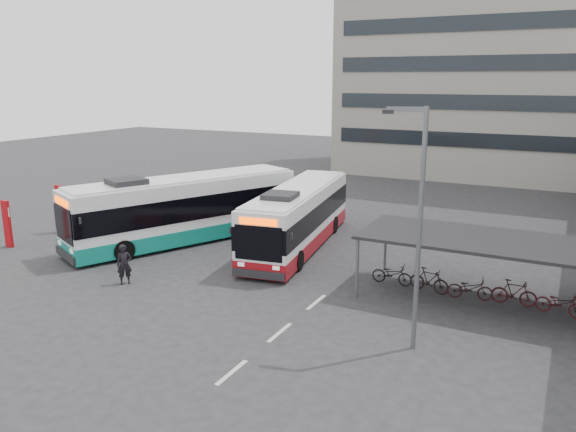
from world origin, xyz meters
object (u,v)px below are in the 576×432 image
at_px(bus_main, 298,217).
at_px(bus_teal, 185,209).
at_px(pedestrian, 124,264).
at_px(lamp_post, 417,216).

distance_m(bus_main, bus_teal, 6.02).
relative_size(bus_teal, pedestrian, 7.31).
bearing_deg(pedestrian, lamp_post, -49.36).
xyz_separation_m(bus_teal, lamp_post, (13.91, -6.63, 2.64)).
relative_size(bus_main, lamp_post, 1.51).
xyz_separation_m(bus_teal, pedestrian, (1.68, -6.40, -0.86)).
relative_size(bus_main, pedestrian, 6.75).
bearing_deg(pedestrian, bus_main, 15.47).
height_order(bus_teal, lamp_post, lamp_post).
bearing_deg(bus_teal, bus_main, 42.24).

